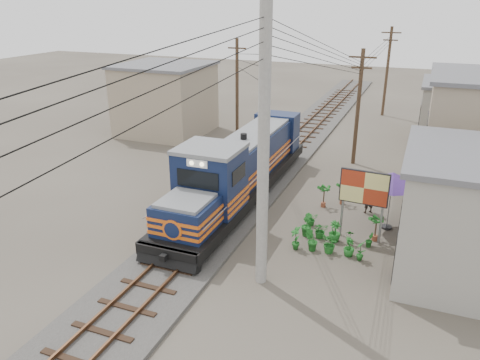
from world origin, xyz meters
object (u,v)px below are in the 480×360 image
at_px(locomotive, 240,170).
at_px(billboard, 364,190).
at_px(market_umbrella, 393,179).
at_px(vendor, 369,198).

height_order(locomotive, billboard, locomotive).
xyz_separation_m(locomotive, market_umbrella, (7.36, -0.49, 0.74)).
distance_m(billboard, market_umbrella, 1.81).
bearing_deg(market_umbrella, locomotive, 176.20).
xyz_separation_m(billboard, market_umbrella, (1.00, 1.50, 0.07)).
distance_m(locomotive, market_umbrella, 7.42).
bearing_deg(market_umbrella, billboard, -123.72).
height_order(billboard, vendor, billboard).
relative_size(billboard, vendor, 1.98).
height_order(locomotive, vendor, locomotive).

